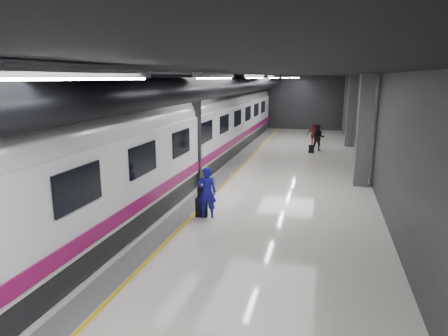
% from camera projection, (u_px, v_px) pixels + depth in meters
% --- Properties ---
extents(ground, '(40.00, 40.00, 0.00)m').
position_uv_depth(ground, '(243.00, 190.00, 15.77)').
color(ground, silver).
rests_on(ground, ground).
extents(platform_hall, '(10.02, 40.02, 4.51)m').
position_uv_depth(platform_hall, '(242.00, 98.00, 15.96)').
color(platform_hall, black).
rests_on(platform_hall, ground).
extents(train, '(3.05, 38.00, 4.05)m').
position_uv_depth(train, '(165.00, 135.00, 16.11)').
color(train, black).
rests_on(train, ground).
extents(traveler_main, '(0.71, 0.58, 1.66)m').
position_uv_depth(traveler_main, '(207.00, 192.00, 12.53)').
color(traveler_main, '#191DBD').
rests_on(traveler_main, ground).
extents(suitcase_main, '(0.41, 0.30, 0.62)m').
position_uv_depth(suitcase_main, '(202.00, 207.00, 12.75)').
color(suitcase_main, black).
rests_on(suitcase_main, ground).
extents(shoulder_bag, '(0.31, 0.22, 0.38)m').
position_uv_depth(shoulder_bag, '(202.00, 192.00, 12.61)').
color(shoulder_bag, black).
rests_on(shoulder_bag, suitcase_main).
extents(traveler_far_a, '(0.79, 0.61, 1.62)m').
position_uv_depth(traveler_far_a, '(318.00, 138.00, 24.09)').
color(traveler_far_a, black).
rests_on(traveler_far_a, ground).
extents(traveler_far_b, '(0.96, 0.76, 1.52)m').
position_uv_depth(traveler_far_b, '(313.00, 135.00, 25.57)').
color(traveler_far_b, maroon).
rests_on(traveler_far_b, ground).
extents(suitcase_far, '(0.33, 0.22, 0.47)m').
position_uv_depth(suitcase_far, '(311.00, 149.00, 23.59)').
color(suitcase_far, black).
rests_on(suitcase_far, ground).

